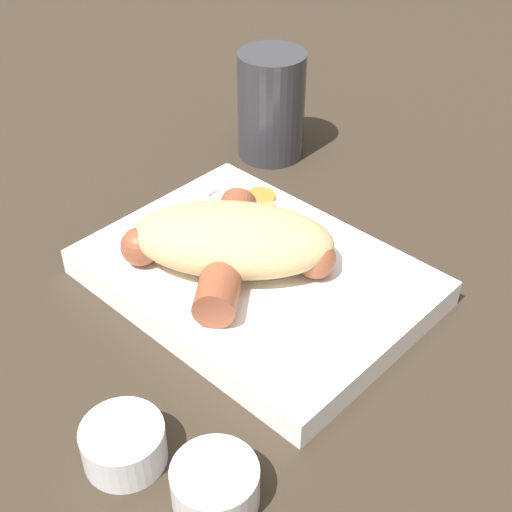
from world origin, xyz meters
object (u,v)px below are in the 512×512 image
Objects in this scene: condiment_cup_near at (124,446)px; sausage at (227,253)px; condiment_cup_far at (215,487)px; food_tray at (256,277)px; bread_roll at (233,239)px; drink_glass at (271,105)px.

sausage is at bearing -66.76° from condiment_cup_near.
condiment_cup_near is 1.00× the size of condiment_cup_far.
condiment_cup_near is at bearing 106.93° from food_tray.
food_tray is 1.47× the size of bread_roll.
sausage is 0.17m from condiment_cup_near.
sausage is at bearing 102.35° from bread_roll.
bread_roll reaches higher than food_tray.
bread_roll is at bearing -48.21° from condiment_cup_far.
bread_roll is 0.18m from condiment_cup_near.
condiment_cup_far is at bearing 126.41° from food_tray.
condiment_cup_near is 0.06m from condiment_cup_far.
condiment_cup_far is at bearing -163.07° from condiment_cup_near.
sausage reaches higher than food_tray.
bread_roll is 1.24× the size of sausage.
condiment_cup_near is at bearing 119.14° from drink_glass.
condiment_cup_near is at bearing 113.24° from sausage.
food_tray is at bearing -73.07° from condiment_cup_near.
bread_roll is at bearing 29.46° from food_tray.
sausage is at bearing -46.97° from condiment_cup_far.
food_tray is 0.19m from condiment_cup_far.
condiment_cup_near is at bearing 16.93° from condiment_cup_far.
sausage is 2.68× the size of condiment_cup_near.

